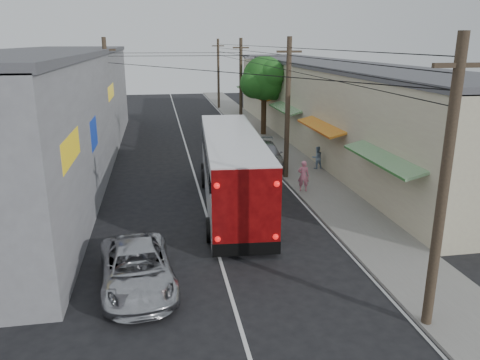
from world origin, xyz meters
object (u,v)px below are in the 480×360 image
Objects in this scene: coach_bus at (232,169)px; jeepney at (137,269)px; pedestrian_near at (303,176)px; pedestrian_far at (317,158)px; parked_car_far at (227,126)px; parked_suv at (265,155)px; parked_car_mid at (241,142)px.

coach_bus reaches higher than jeepney.
jeepney is 12.00m from pedestrian_near.
pedestrian_near is 1.18× the size of pedestrian_far.
pedestrian_near reaches higher than parked_car_far.
parked_suv is 11.14m from parked_car_far.
pedestrian_far reaches higher than jeepney.
pedestrian_near is at bearing 20.20° from coach_bus.
pedestrian_near is (8.31, 8.65, 0.26)m from jeepney.
parked_suv is 5.68m from pedestrian_near.
jeepney is 19.57m from parked_car_mid.
parked_car_mid is at bearing 63.86° from jeepney.
pedestrian_near is (1.60, -16.74, 0.21)m from parked_car_far.
coach_bus is at bearing -95.56° from parked_car_far.
parked_car_mid is at bearing -64.57° from pedestrian_far.
parked_car_far is at bearing -82.19° from pedestrian_far.
coach_bus is 4.27m from pedestrian_near.
parked_car_mid is 9.87m from pedestrian_near.
pedestrian_far is (3.80, -5.53, 0.04)m from parked_car_mid.
jeepney is 1.11× the size of parked_car_far.
parked_car_mid is at bearing -58.56° from pedestrian_near.
jeepney is at bearing 68.25° from pedestrian_near.
jeepney is 26.26m from parked_car_far.
parked_suv is 3.73× the size of pedestrian_far.
pedestrian_near is at bearing -87.00° from parked_car_mid.
coach_bus reaches higher than parked_car_far.
parked_suv reaches higher than jeepney.
jeepney is 3.53× the size of pedestrian_far.
coach_bus is 8.92× the size of pedestrian_far.
coach_bus reaches higher than pedestrian_far.
coach_bus is 8.71m from jeepney.
parked_car_mid is 2.76× the size of pedestrian_near.
pedestrian_far is at bearing -20.78° from parked_suv.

